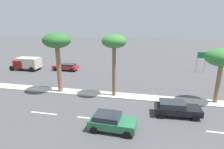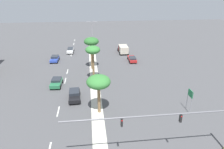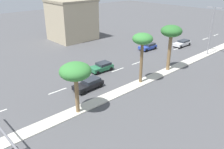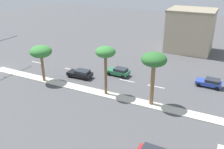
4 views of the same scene
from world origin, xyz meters
TOP-DOWN VIEW (x-y plane):
  - ground_plane at (0.00, 24.52)m, footprint 160.00×160.00m
  - median_curb at (0.00, 31.52)m, footprint 1.80×63.04m
  - lane_stripe_front at (-5.97, 4.00)m, footprint 0.20×2.80m
  - lane_stripe_leading at (-5.97, 12.24)m, footprint 0.20×2.80m
  - lane_stripe_mid at (-5.97, 23.61)m, footprint 0.20×2.80m
  - lane_stripe_rear at (-5.97, 28.55)m, footprint 0.20×2.80m
  - commercial_building at (-27.64, 29.37)m, footprint 8.89×9.79m
  - palm_tree_front at (0.32, 11.23)m, footprint 3.49×3.49m
  - palm_tree_right at (-0.13, 22.65)m, footprint 2.84×2.84m
  - palm_tree_far at (-0.25, 29.63)m, footprint 3.32×3.32m
  - sedan_blue_front at (-9.78, 36.14)m, footprint 2.13×3.97m
  - sedan_black_outboard at (-3.63, 15.87)m, footprint 2.17×4.37m
  - sedan_green_inboard at (-7.39, 21.36)m, footprint 2.16×3.94m

SIDE VIEW (x-z plane):
  - ground_plane at x=0.00m, z-range 0.00..0.00m
  - lane_stripe_front at x=-5.97m, z-range 0.00..0.01m
  - lane_stripe_leading at x=-5.97m, z-range 0.00..0.01m
  - lane_stripe_mid at x=-5.97m, z-range 0.00..0.01m
  - lane_stripe_rear at x=-5.97m, z-range 0.00..0.01m
  - median_curb at x=0.00m, z-range 0.00..0.12m
  - sedan_blue_front at x=-9.78m, z-range 0.05..1.42m
  - sedan_black_outboard at x=-3.63m, z-range 0.05..1.45m
  - sedan_green_inboard at x=-7.39m, z-range 0.05..1.46m
  - commercial_building at x=-27.64m, z-range 0.02..9.35m
  - palm_tree_front at x=0.32m, z-range 2.05..8.05m
  - palm_tree_far at x=-0.25m, z-range 2.61..9.98m
  - palm_tree_right at x=-0.13m, z-range 2.70..9.98m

